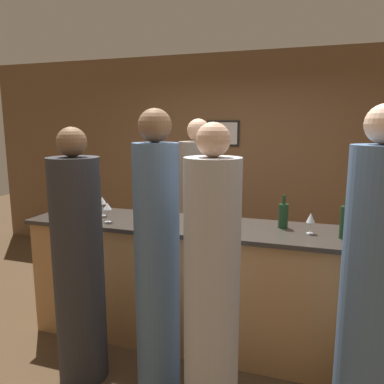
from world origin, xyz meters
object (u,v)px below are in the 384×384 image
Objects in this scene: guest_0 at (212,290)px; guest_3 at (157,264)px; bartender at (198,220)px; guest_2 at (79,267)px; wine_bottle_0 at (77,202)px; wine_bottle_1 at (345,222)px; guest_1 at (371,293)px; wine_bottle_2 at (283,215)px.

guest_3 reaches higher than guest_0.
guest_3 is (0.14, -1.40, 0.04)m from bartender.
guest_2 is 0.94× the size of guest_3.
wine_bottle_0 is 1.01× the size of wine_bottle_1.
guest_2 reaches higher than wine_bottle_0.
wine_bottle_0 is (-1.05, 0.63, 0.24)m from guest_3.
guest_0 reaches higher than wine_bottle_0.
guest_1 is 6.22× the size of wine_bottle_1.
wine_bottle_1 is 0.48m from wine_bottle_2.
guest_0 is at bearing -171.73° from guest_1.
guest_0 is at bearing 109.82° from bartender.
wine_bottle_0 reaches higher than wine_bottle_2.
wine_bottle_1 is (0.79, 0.77, 0.30)m from guest_0.
guest_3 reaches higher than wine_bottle_0.
wine_bottle_2 is (0.34, 0.93, 0.27)m from guest_0.
guest_0 is 0.90m from guest_1.
guest_1 reaches higher than wine_bottle_2.
bartender is 1.13m from wine_bottle_2.
guest_3 is at bearing 178.85° from guest_1.
wine_bottle_0 is (-1.47, 0.79, 0.30)m from guest_0.
wine_bottle_2 is at bearing 4.55° from wine_bottle_0.
guest_1 is at bearing -55.55° from wine_bottle_2.
guest_0 is 0.95× the size of guest_1.
guest_3 is (0.59, 0.04, 0.07)m from guest_2.
guest_0 is at bearing -28.16° from wine_bottle_0.
wine_bottle_2 is at bearing 31.14° from guest_2.
bartender is 1.04× the size of guest_2.
guest_2 is 5.84× the size of wine_bottle_1.
bartender reaches higher than guest_0.
guest_2 is at bearing -148.86° from wine_bottle_2.
bartender is at bearing 145.09° from wine_bottle_2.
guest_2 is (-1.01, 0.11, -0.02)m from guest_0.
guest_2 reaches higher than wine_bottle_2.
guest_2 is 0.87m from wine_bottle_0.
wine_bottle_1 is at bearing -19.67° from wine_bottle_2.
wine_bottle_0 is at bearing -175.45° from wine_bottle_2.
wine_bottle_1 reaches higher than wine_bottle_2.
guest_3 reaches higher than bartender.
guest_1 reaches higher than wine_bottle_0.
guest_2 is (-1.90, -0.02, -0.07)m from guest_1.
wine_bottle_2 is (-0.55, 0.80, 0.22)m from guest_1.
bartender is at bearing 95.72° from guest_3.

